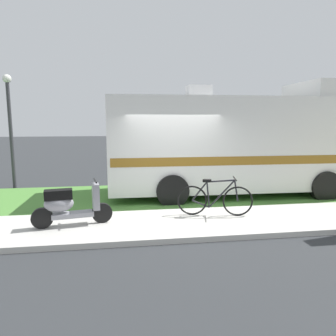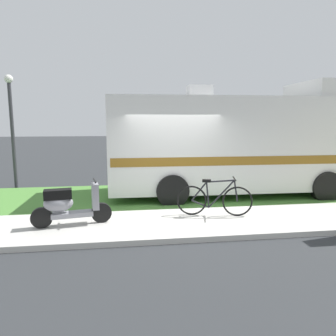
{
  "view_description": "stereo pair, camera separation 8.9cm",
  "coord_description": "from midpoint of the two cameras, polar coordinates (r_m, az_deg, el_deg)",
  "views": [
    {
      "loc": [
        -1.37,
        -7.86,
        2.36
      ],
      "look_at": [
        -0.16,
        0.3,
        1.1
      ],
      "focal_mm": 33.74,
      "sensor_mm": 36.0,
      "label": 1
    },
    {
      "loc": [
        -1.29,
        -7.88,
        2.36
      ],
      "look_at": [
        -0.16,
        0.3,
        1.1
      ],
      "focal_mm": 33.74,
      "sensor_mm": 36.0,
      "label": 2
    }
  ],
  "objects": [
    {
      "name": "street_lamp_post",
      "position": [
        12.07,
        -26.23,
        7.85
      ],
      "size": [
        0.28,
        0.28,
        3.86
      ],
      "color": "#333338",
      "rests_on": "ground"
    },
    {
      "name": "scooter",
      "position": [
        7.06,
        -17.16,
        -6.35
      ],
      "size": [
        1.66,
        0.58,
        0.97
      ],
      "color": "black",
      "rests_on": "ground"
    },
    {
      "name": "ground_plane",
      "position": [
        8.32,
        1.71,
        -7.8
      ],
      "size": [
        80.0,
        80.0,
        0.0
      ],
      "primitive_type": "plane",
      "color": "#2D3033"
    },
    {
      "name": "pickup_truck_far",
      "position": [
        19.32,
        15.54,
        4.14
      ],
      "size": [
        5.85,
        2.44,
        1.75
      ],
      "color": "#B7B29E",
      "rests_on": "ground"
    },
    {
      "name": "pickup_truck_near",
      "position": [
        15.61,
        20.05,
        2.98
      ],
      "size": [
        5.29,
        2.38,
        1.79
      ],
      "color": "#1E478C",
      "rests_on": "ground"
    },
    {
      "name": "motorhome_rv",
      "position": [
        10.07,
        12.88,
        4.52
      ],
      "size": [
        7.73,
        2.62,
        3.51
      ],
      "color": "silver",
      "rests_on": "ground"
    },
    {
      "name": "bicycle",
      "position": [
        7.54,
        8.72,
        -5.61
      ],
      "size": [
        1.74,
        0.57,
        0.91
      ],
      "color": "black",
      "rests_on": "ground"
    },
    {
      "name": "grass_strip",
      "position": [
        9.74,
        0.24,
        -5.1
      ],
      "size": [
        24.0,
        3.4,
        0.08
      ],
      "color": "#4C8438",
      "rests_on": "ground"
    },
    {
      "name": "sidewalk",
      "position": [
        7.18,
        3.32,
        -10.02
      ],
      "size": [
        24.0,
        2.0,
        0.12
      ],
      "color": "beige",
      "rests_on": "ground"
    }
  ]
}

